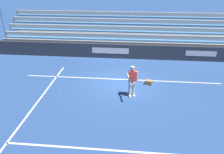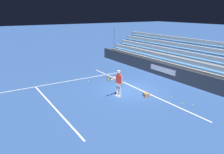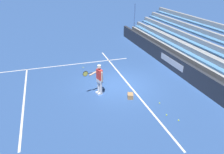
{
  "view_description": "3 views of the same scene",
  "coord_description": "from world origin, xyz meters",
  "px_view_note": "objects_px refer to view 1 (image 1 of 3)",
  "views": [
    {
      "loc": [
        -0.61,
        11.61,
        6.0
      ],
      "look_at": [
        0.41,
        1.14,
        0.93
      ],
      "focal_mm": 35.0,
      "sensor_mm": 36.0,
      "label": 1
    },
    {
      "loc": [
        -11.48,
        8.83,
        5.24
      ],
      "look_at": [
        0.91,
        0.95,
        0.82
      ],
      "focal_mm": 35.0,
      "sensor_mm": 36.0,
      "label": 2
    },
    {
      "loc": [
        -11.08,
        4.0,
        6.13
      ],
      "look_at": [
        -0.51,
        0.68,
        0.84
      ],
      "focal_mm": 35.0,
      "sensor_mm": 36.0,
      "label": 3
    }
  ],
  "objects_px": {
    "tennis_player": "(132,81)",
    "tennis_ball_far_right": "(163,76)",
    "tennis_ball_on_baseline": "(59,94)",
    "tennis_ball_stray_back": "(188,76)",
    "ball_box_cardboard": "(149,82)",
    "tennis_ball_toward_net": "(180,78)",
    "tennis_ball_near_player": "(126,80)"
  },
  "relations": [
    {
      "from": "ball_box_cardboard",
      "to": "tennis_ball_toward_net",
      "type": "bearing_deg",
      "value": -152.71
    },
    {
      "from": "tennis_player",
      "to": "tennis_ball_far_right",
      "type": "height_order",
      "value": "tennis_player"
    },
    {
      "from": "tennis_player",
      "to": "tennis_ball_far_right",
      "type": "xyz_separation_m",
      "value": [
        -1.97,
        -2.71,
        -0.86
      ]
    },
    {
      "from": "tennis_player",
      "to": "tennis_ball_on_baseline",
      "type": "xyz_separation_m",
      "value": [
        3.9,
        0.2,
        -0.86
      ]
    },
    {
      "from": "ball_box_cardboard",
      "to": "tennis_ball_near_player",
      "type": "xyz_separation_m",
      "value": [
        1.38,
        -0.42,
        -0.1
      ]
    },
    {
      "from": "tennis_ball_far_right",
      "to": "tennis_ball_on_baseline",
      "type": "xyz_separation_m",
      "value": [
        5.87,
        2.91,
        0.0
      ]
    },
    {
      "from": "tennis_ball_on_baseline",
      "to": "tennis_ball_near_player",
      "type": "height_order",
      "value": "same"
    },
    {
      "from": "tennis_ball_stray_back",
      "to": "tennis_ball_toward_net",
      "type": "distance_m",
      "value": 0.62
    },
    {
      "from": "tennis_player",
      "to": "ball_box_cardboard",
      "type": "distance_m",
      "value": 1.93
    },
    {
      "from": "tennis_player",
      "to": "tennis_ball_stray_back",
      "type": "relative_size",
      "value": 25.98
    },
    {
      "from": "tennis_ball_far_right",
      "to": "tennis_ball_stray_back",
      "type": "height_order",
      "value": "same"
    },
    {
      "from": "tennis_ball_far_right",
      "to": "ball_box_cardboard",
      "type": "bearing_deg",
      "value": 51.65
    },
    {
      "from": "tennis_ball_stray_back",
      "to": "tennis_ball_near_player",
      "type": "bearing_deg",
      "value": 13.38
    },
    {
      "from": "ball_box_cardboard",
      "to": "tennis_ball_near_player",
      "type": "height_order",
      "value": "ball_box_cardboard"
    },
    {
      "from": "ball_box_cardboard",
      "to": "tennis_ball_on_baseline",
      "type": "relative_size",
      "value": 6.06
    },
    {
      "from": "tennis_ball_on_baseline",
      "to": "tennis_ball_near_player",
      "type": "distance_m",
      "value": 4.08
    },
    {
      "from": "tennis_ball_on_baseline",
      "to": "tennis_ball_toward_net",
      "type": "relative_size",
      "value": 1.0
    },
    {
      "from": "tennis_ball_near_player",
      "to": "tennis_ball_stray_back",
      "type": "height_order",
      "value": "same"
    },
    {
      "from": "tennis_ball_on_baseline",
      "to": "tennis_player",
      "type": "bearing_deg",
      "value": -177.02
    },
    {
      "from": "tennis_ball_far_right",
      "to": "tennis_ball_stray_back",
      "type": "xyz_separation_m",
      "value": [
        -1.58,
        -0.12,
        0.0
      ]
    },
    {
      "from": "ball_box_cardboard",
      "to": "tennis_ball_toward_net",
      "type": "distance_m",
      "value": 2.28
    },
    {
      "from": "tennis_player",
      "to": "tennis_ball_near_player",
      "type": "relative_size",
      "value": 25.98
    },
    {
      "from": "tennis_ball_stray_back",
      "to": "tennis_player",
      "type": "bearing_deg",
      "value": 38.56
    },
    {
      "from": "tennis_ball_far_right",
      "to": "tennis_ball_stray_back",
      "type": "bearing_deg",
      "value": -175.79
    },
    {
      "from": "tennis_ball_on_baseline",
      "to": "tennis_ball_near_player",
      "type": "xyz_separation_m",
      "value": [
        -3.51,
        -2.09,
        0.0
      ]
    },
    {
      "from": "ball_box_cardboard",
      "to": "tennis_ball_stray_back",
      "type": "height_order",
      "value": "ball_box_cardboard"
    },
    {
      "from": "tennis_ball_near_player",
      "to": "tennis_player",
      "type": "bearing_deg",
      "value": 101.79
    },
    {
      "from": "tennis_player",
      "to": "tennis_ball_stray_back",
      "type": "height_order",
      "value": "tennis_player"
    },
    {
      "from": "tennis_ball_near_player",
      "to": "tennis_ball_toward_net",
      "type": "xyz_separation_m",
      "value": [
        -3.4,
        -0.63,
        0.0
      ]
    },
    {
      "from": "tennis_ball_stray_back",
      "to": "tennis_ball_toward_net",
      "type": "relative_size",
      "value": 1.0
    },
    {
      "from": "tennis_ball_on_baseline",
      "to": "tennis_ball_stray_back",
      "type": "height_order",
      "value": "same"
    },
    {
      "from": "ball_box_cardboard",
      "to": "tennis_ball_stray_back",
      "type": "relative_size",
      "value": 6.06
    }
  ]
}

